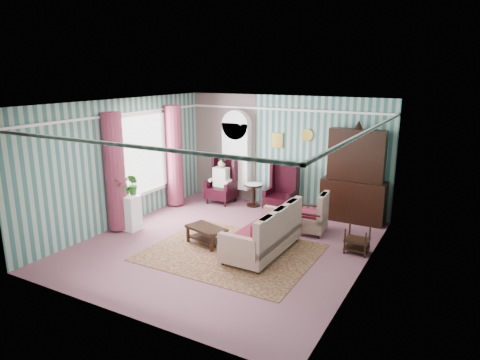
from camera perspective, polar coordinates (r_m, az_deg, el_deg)
The scene contains 17 objects.
floor at distance 8.97m, azimuth -1.86°, elevation -8.60°, with size 6.00×6.00×0.00m, color #7F4956.
room_shell at distance 8.86m, azimuth -4.83°, elevation 4.63°, with size 5.53×6.02×2.91m.
bookcase at distance 11.64m, azimuth -0.48°, elevation 2.58°, with size 0.80×0.28×2.24m, color silver.
dresser_hutch at distance 10.34m, azimuth 15.07°, elevation 0.92°, with size 1.50×0.56×2.36m, color black.
wingback_left at distance 11.55m, azimuth -2.50°, elevation -0.05°, with size 0.76×0.80×1.25m, color black.
wingback_right at distance 10.77m, azimuth 5.48°, elevation -1.17°, with size 0.76×0.80×1.25m, color black.
seated_woman at distance 11.55m, azimuth -2.50°, elevation -0.22°, with size 0.44×0.40×1.18m, color white, non-canonical shape.
round_side_table at distance 11.33m, azimuth 1.80°, elevation -2.02°, with size 0.50×0.50×0.60m, color black.
nest_table at distance 8.79m, azimuth 15.36°, elevation -7.71°, with size 0.45×0.38×0.54m, color black.
plant_stand at distance 9.99m, azimuth -14.74°, elevation -4.19°, with size 0.55×0.35×0.80m, color silver.
rug at distance 8.59m, azimuth -1.16°, elevation -9.62°, with size 3.20×2.60×0.01m, color #451719.
sofa at distance 8.42m, azimuth 2.98°, elevation -6.49°, with size 1.97×0.93×1.00m, color beige.
floral_armchair at distance 9.58m, azimuth 9.30°, elevation -4.38°, with size 0.76×0.73×0.90m, color #C7B39A.
coffee_table at distance 8.94m, azimuth -4.50°, elevation -7.42°, with size 0.85×0.47×0.38m, color black.
potted_plant_a at distance 9.73m, azimuth -15.67°, elevation -0.92°, with size 0.40×0.35×0.44m, color #1E4C17.
potted_plant_b at distance 9.82m, azimuth -14.06°, elevation -0.59°, with size 0.26×0.21×0.47m, color #184E19.
potted_plant_c at distance 9.96m, azimuth -15.04°, elevation -0.66°, with size 0.22×0.22×0.40m, color #20571B.
Camera 1 is at (4.24, -7.08, 3.50)m, focal length 32.00 mm.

